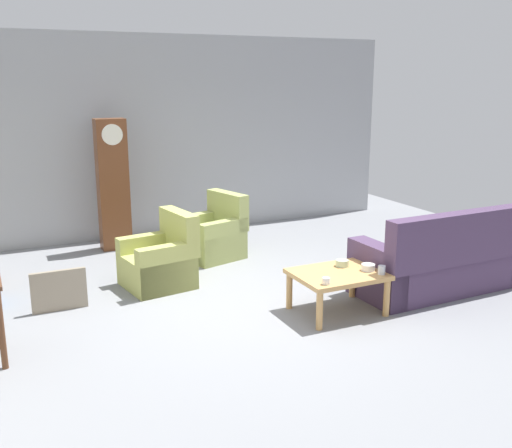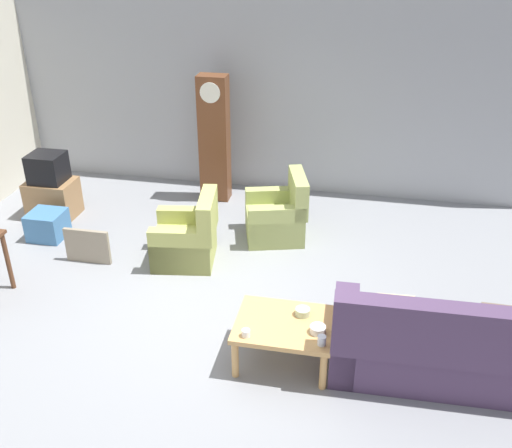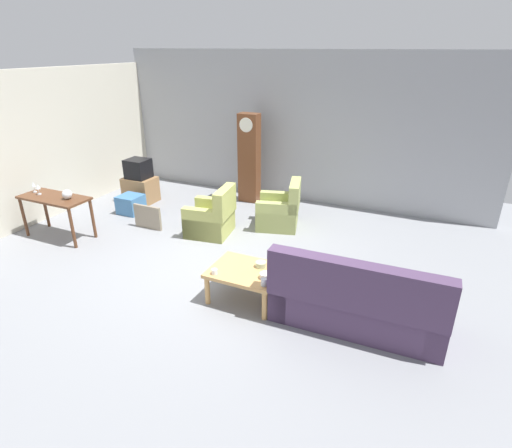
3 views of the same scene
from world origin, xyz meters
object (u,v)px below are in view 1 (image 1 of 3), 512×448
(coffee_table_wood, at_px, (338,278))
(cup_blue_rimmed, at_px, (382,270))
(cup_white_porcelain, at_px, (326,281))
(bowl_white_stacked, at_px, (368,267))
(grandfather_clock, at_px, (113,185))
(framed_picture_leaning, at_px, (59,290))
(armchair_olive_far, at_px, (213,237))
(bowl_shallow_green, at_px, (342,263))
(armchair_olive_near, at_px, (161,262))
(couch_floral, at_px, (442,263))

(coffee_table_wood, relative_size, cup_blue_rimmed, 9.97)
(cup_white_porcelain, relative_size, bowl_white_stacked, 0.53)
(grandfather_clock, xyz_separation_m, framed_picture_leaning, (-1.12, -2.22, -0.75))
(bowl_white_stacked, bearing_deg, cup_blue_rimmed, -72.65)
(armchair_olive_far, relative_size, coffee_table_wood, 1.01)
(framed_picture_leaning, distance_m, bowl_shallow_green, 3.18)
(cup_blue_rimmed, bearing_deg, coffee_table_wood, 146.11)
(cup_white_porcelain, height_order, bowl_white_stacked, cup_white_porcelain)
(framed_picture_leaning, xyz_separation_m, bowl_shallow_green, (2.92, -1.21, 0.27))
(grandfather_clock, relative_size, bowl_shallow_green, 13.16)
(armchair_olive_far, xyz_separation_m, grandfather_clock, (-1.17, 1.07, 0.68))
(armchair_olive_near, height_order, coffee_table_wood, armchair_olive_near)
(armchair_olive_far, height_order, coffee_table_wood, armchair_olive_far)
(coffee_table_wood, height_order, bowl_shallow_green, bowl_shallow_green)
(couch_floral, height_order, cup_blue_rimmed, couch_floral)
(coffee_table_wood, bearing_deg, cup_white_porcelain, -139.52)
(armchair_olive_far, height_order, framed_picture_leaning, armchair_olive_far)
(armchair_olive_far, relative_size, framed_picture_leaning, 1.61)
(couch_floral, bearing_deg, armchair_olive_far, 128.83)
(coffee_table_wood, distance_m, bowl_shallow_green, 0.25)
(armchair_olive_near, distance_m, cup_blue_rimmed, 2.71)
(cup_blue_rimmed, bearing_deg, couch_floral, 14.98)
(cup_white_porcelain, xyz_separation_m, cup_blue_rimmed, (0.71, 0.02, 0.01))
(couch_floral, xyz_separation_m, framed_picture_leaning, (-4.28, 1.33, -0.12))
(cup_white_porcelain, relative_size, cup_blue_rimmed, 0.84)
(couch_floral, height_order, bowl_white_stacked, couch_floral)
(cup_white_porcelain, xyz_separation_m, bowl_shallow_green, (0.48, 0.44, 0.00))
(coffee_table_wood, xyz_separation_m, bowl_white_stacked, (0.33, -0.09, 0.10))
(armchair_olive_far, distance_m, coffee_table_wood, 2.57)
(armchair_olive_near, distance_m, coffee_table_wood, 2.25)
(couch_floral, bearing_deg, grandfather_clock, 131.74)
(armchair_olive_far, distance_m, cup_blue_rimmed, 2.92)
(armchair_olive_near, distance_m, bowl_white_stacked, 2.56)
(framed_picture_leaning, distance_m, bowl_white_stacked, 3.44)
(cup_blue_rimmed, bearing_deg, bowl_white_stacked, 107.35)
(framed_picture_leaning, distance_m, cup_blue_rimmed, 3.56)
(bowl_shallow_green, bearing_deg, coffee_table_wood, -134.82)
(framed_picture_leaning, distance_m, cup_white_porcelain, 2.96)
(bowl_white_stacked, height_order, bowl_shallow_green, bowl_shallow_green)
(armchair_olive_near, bearing_deg, bowl_white_stacked, -43.57)
(framed_picture_leaning, height_order, cup_blue_rimmed, cup_blue_rimmed)
(bowl_white_stacked, bearing_deg, cup_white_porcelain, -164.06)
(couch_floral, distance_m, armchair_olive_near, 3.44)
(couch_floral, distance_m, coffee_table_wood, 1.52)
(couch_floral, relative_size, bowl_white_stacked, 14.01)
(cup_white_porcelain, relative_size, bowl_shallow_green, 0.55)
(armchair_olive_near, height_order, armchair_olive_far, same)
(armchair_olive_near, bearing_deg, cup_blue_rimmed, -45.41)
(armchair_olive_far, xyz_separation_m, coffee_table_wood, (0.48, -2.52, 0.09))
(cup_blue_rimmed, relative_size, bowl_white_stacked, 0.64)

